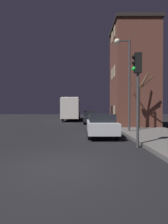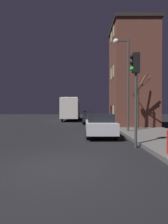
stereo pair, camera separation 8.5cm
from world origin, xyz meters
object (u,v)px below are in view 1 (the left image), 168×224
Objects in this scene: bare_tree at (140,100)px; car_far_lane at (89,115)px; traffic_light at (137,80)px; car_mid_lane at (90,118)px; streetlamp at (124,69)px; car_near_lane at (100,124)px; bus at (72,108)px.

car_far_lane is at bearing 102.78° from bare_tree.
traffic_light is 0.97× the size of car_far_lane.
traffic_light is at bearing -83.51° from car_mid_lane.
streetlamp reaches higher than car_far_lane.
streetlamp is at bearing 37.26° from car_near_lane.
bare_tree reaches higher than bus.
car_near_lane is at bearing -89.39° from car_far_lane.
traffic_light is at bearing -68.87° from car_near_lane.
bus is at bearing 106.78° from streetlamp.
traffic_light is 13.90m from car_mid_lane.
bus is 2.65× the size of car_far_lane.
car_mid_lane is 9.23m from car_far_lane.
streetlamp is 1.47× the size of bare_tree.
car_far_lane is at bearing 89.80° from car_mid_lane.
streetlamp is at bearing -83.36° from car_far_lane.
car_near_lane reaches higher than car_mid_lane.
streetlamp reaches higher than bare_tree.
bus is 2.69× the size of car_mid_lane.
car_far_lane is at bearing 90.61° from car_near_lane.
streetlamp reaches higher than traffic_light.
car_near_lane is (-1.31, 3.39, -2.32)m from traffic_light.
streetlamp is at bearing -76.37° from car_mid_lane.
streetlamp is 18.55m from car_far_lane.
car_mid_lane is (-2.13, 8.79, -3.93)m from streetlamp.
car_mid_lane is at bearing 103.63° from streetlamp.
bus reaches higher than car_near_lane.
bus is at bearing 101.64° from traffic_light.
car_near_lane is at bearing -142.74° from streetlamp.
traffic_light is 21.79m from bus.
traffic_light reaches higher than car_mid_lane.
streetlamp reaches higher than car_near_lane.
car_far_lane is (-1.52, 22.85, -2.26)m from traffic_light.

